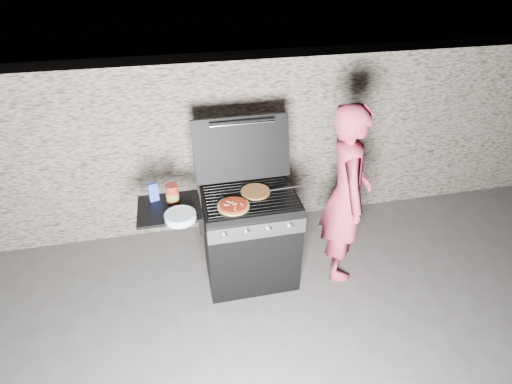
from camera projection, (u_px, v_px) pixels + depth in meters
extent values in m
plane|color=#474340|center=(251.00, 275.00, 3.83)|extent=(50.00, 50.00, 0.00)
cube|color=#A49485|center=(230.00, 143.00, 4.20)|extent=(8.00, 0.35, 1.80)
cylinder|color=#CF8E49|center=(255.00, 191.00, 3.39)|extent=(0.32, 0.32, 0.01)
cylinder|color=maroon|center=(172.00, 193.00, 3.24)|extent=(0.12, 0.12, 0.16)
cube|color=#273AA7|center=(153.00, 192.00, 3.26)|extent=(0.08, 0.06, 0.16)
cylinder|color=silver|center=(180.00, 217.00, 3.06)|extent=(0.27, 0.27, 0.06)
imported|color=#B73550|center=(346.00, 195.00, 3.48)|extent=(0.53, 0.69, 1.68)
cylinder|color=black|center=(293.00, 187.00, 3.37)|extent=(0.43, 0.10, 0.09)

